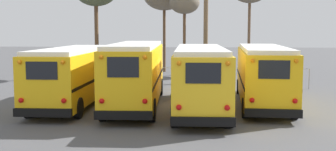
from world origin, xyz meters
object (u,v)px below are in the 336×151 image
Objects in this scene: school_bus_0 at (74,74)px; school_bus_2 at (200,76)px; utility_pole at (206,22)px; bare_tree_1 at (184,4)px; school_bus_3 at (263,73)px; school_bus_1 at (136,72)px.

school_bus_0 is 6.80m from school_bus_2.
school_bus_2 is 1.14× the size of utility_pole.
bare_tree_1 is (-1.91, 5.25, 1.73)m from utility_pole.
school_bus_0 is at bearing -122.87° from utility_pole.
utility_pole is 1.21× the size of bare_tree_1.
school_bus_2 is 12.07m from utility_pole.
school_bus_3 is 10.61m from utility_pole.
bare_tree_1 is (-1.63, 16.95, 4.66)m from school_bus_2.
school_bus_0 is 0.92× the size of school_bus_1.
utility_pole is (-3.10, 9.71, 2.96)m from school_bus_3.
bare_tree_1 is (-5.00, 14.96, 4.69)m from school_bus_3.
school_bus_2 is 1.01× the size of school_bus_3.
utility_pole is (0.28, 11.71, 2.93)m from school_bus_2.
school_bus_1 is at bearing -108.67° from utility_pole.
school_bus_0 is 1.05× the size of utility_pole.
school_bus_3 is at bearing 6.56° from school_bus_0.
school_bus_3 is (3.37, 2.00, -0.03)m from school_bus_2.
school_bus_0 is at bearing -173.44° from school_bus_3.
school_bus_2 is at bearing -149.40° from school_bus_3.
school_bus_1 reaches higher than school_bus_3.
utility_pole reaches higher than school_bus_2.
utility_pole is at bearing 57.13° from school_bus_0.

